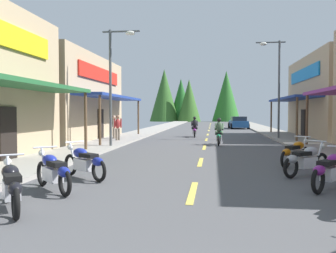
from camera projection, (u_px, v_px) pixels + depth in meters
ground at (208, 136)px, 30.05m from camera, size 9.05×88.91×0.10m
sidewalk_left at (138, 134)px, 30.77m from camera, size 2.66×88.91×0.12m
sidewalk_right at (281, 135)px, 29.32m from camera, size 2.66×88.91×0.12m
centerline_dashes at (208, 134)px, 31.66m from camera, size 0.16×61.70×0.01m
storefront_left_far at (41, 98)px, 25.21m from camera, size 10.30×11.63×5.69m
streetlamp_left at (116, 72)px, 19.11m from camera, size 1.98×0.30×6.21m
streetlamp_right at (275, 76)px, 24.91m from camera, size 1.98×0.30×6.77m
motorcycle_parked_right_2 at (331, 170)px, 8.88m from camera, size 1.40×1.75×1.04m
motorcycle_parked_right_3 at (306, 160)px, 10.80m from camera, size 1.66×1.50×1.04m
motorcycle_parked_right_4 at (296, 152)px, 12.69m from camera, size 1.39×1.75×1.04m
motorcycle_parked_left_0 at (11, 185)px, 6.98m from camera, size 1.32×1.80×1.04m
motorcycle_parked_left_1 at (53, 171)px, 8.70m from camera, size 1.58×1.59×1.04m
motorcycle_parked_left_2 at (84, 162)px, 10.34m from camera, size 1.74×1.41×1.04m
rider_cruising_lead at (219, 134)px, 21.00m from camera, size 0.60×2.14×1.57m
rider_cruising_trailing at (195, 128)px, 27.73m from camera, size 0.60×2.14×1.57m
pedestrian_browsing at (118, 126)px, 22.99m from camera, size 0.43×0.44×1.72m
pedestrian_waiting at (114, 126)px, 24.53m from camera, size 0.27×0.57×1.68m
parked_car_curbside at (238, 123)px, 41.85m from camera, size 2.25×4.39×1.40m
treeline_backdrop at (190, 97)px, 74.78m from camera, size 18.57×7.87×10.75m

